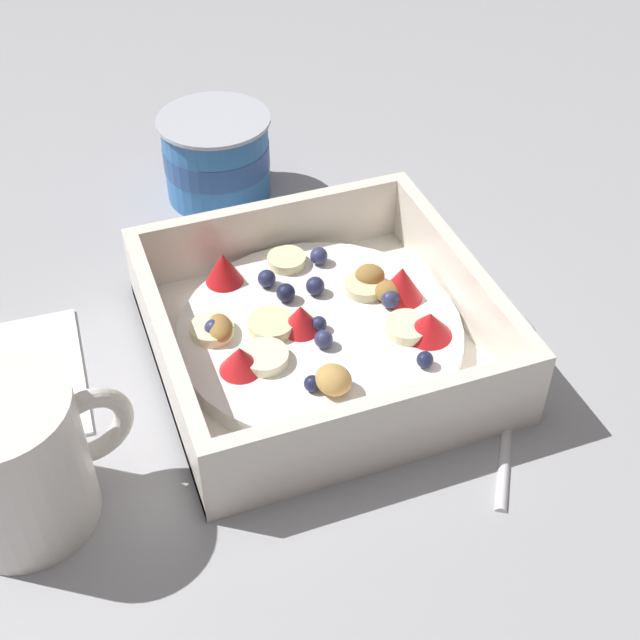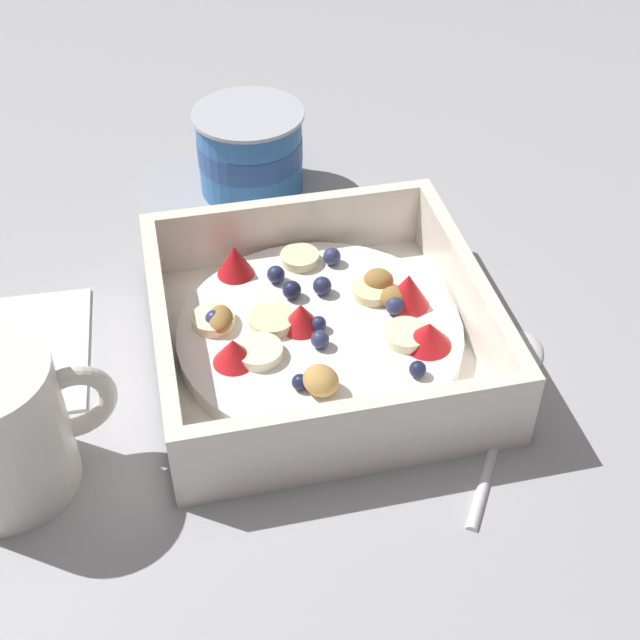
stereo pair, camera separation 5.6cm
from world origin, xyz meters
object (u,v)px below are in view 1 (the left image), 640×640
at_px(spoon, 512,358).
at_px(yogurt_cup, 222,155).
at_px(fruit_bowl, 320,332).
at_px(coffee_mug, 15,461).

xyz_separation_m(spoon, yogurt_cup, (-0.12, 0.26, 0.03)).
bearing_deg(yogurt_cup, fruit_bowl, -87.80).
height_order(yogurt_cup, coffee_mug, coffee_mug).
bearing_deg(coffee_mug, fruit_bowl, 18.47).
bearing_deg(spoon, coffee_mug, -177.81).
bearing_deg(coffee_mug, spoon, 2.19).
distance_m(fruit_bowl, yogurt_cup, 0.21).
bearing_deg(fruit_bowl, coffee_mug, -161.53).
height_order(fruit_bowl, coffee_mug, coffee_mug).
relative_size(fruit_bowl, yogurt_cup, 2.34).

